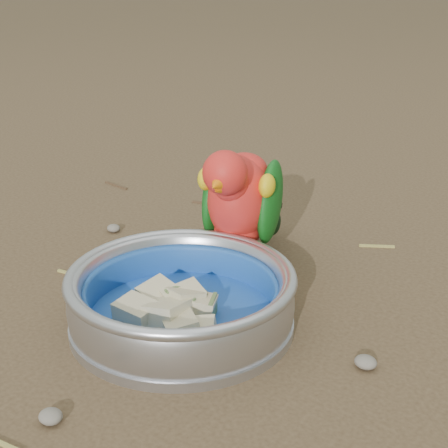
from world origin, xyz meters
The scene contains 6 objects.
ground centered at (0.00, 0.00, 0.00)m, with size 60.00×60.00×0.00m, color brown.
food_bowl centered at (-0.03, 0.05, 0.01)m, with size 0.23×0.23×0.02m, color #B2B2BA.
bowl_wall centered at (-0.03, 0.05, 0.04)m, with size 0.23×0.23×0.04m, color #B2B2BA, non-canonical shape.
fruit_wedges centered at (-0.03, 0.05, 0.03)m, with size 0.14×0.14×0.03m, color #C0B38A, non-canonical shape.
lory_parrot centered at (-0.07, 0.19, 0.08)m, with size 0.09×0.19×0.15m, color red, non-canonical shape.
ground_debris centered at (0.00, 0.04, 0.00)m, with size 0.90×0.80×0.01m, color #9E9448, non-canonical shape.
Camera 1 is at (0.39, -0.39, 0.36)m, focal length 55.00 mm.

